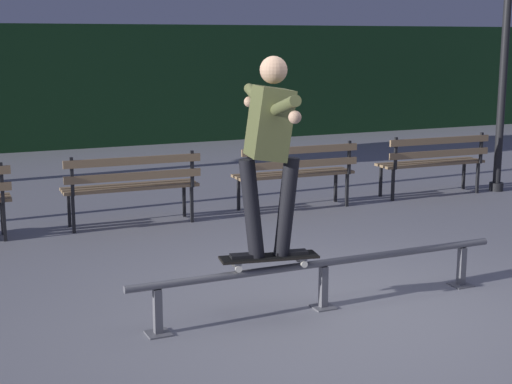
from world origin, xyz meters
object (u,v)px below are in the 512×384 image
at_px(lamp_post_right, 507,17).
at_px(park_bench_right_center, 296,169).
at_px(skateboard, 269,258).
at_px(grind_rail, 324,272).
at_px(park_bench_rightmost, 434,158).
at_px(park_bench_left_center, 132,181).
at_px(skateboarder, 270,140).

bearing_deg(lamp_post_right, park_bench_right_center, 178.64).
bearing_deg(skateboard, grind_rail, -0.00).
xyz_separation_m(skateboard, park_bench_right_center, (1.99, 3.40, 0.05)).
bearing_deg(lamp_post_right, park_bench_rightmost, 175.90).
height_order(grind_rail, park_bench_left_center, park_bench_left_center).
bearing_deg(grind_rail, skateboard, 180.00).
xyz_separation_m(skateboarder, lamp_post_right, (5.23, 3.32, 1.06)).
relative_size(park_bench_rightmost, lamp_post_right, 0.41).
height_order(park_bench_left_center, park_bench_rightmost, same).
relative_size(skateboard, lamp_post_right, 0.21).
bearing_deg(skateboarder, park_bench_right_center, 59.73).
relative_size(grind_rail, park_bench_left_center, 2.06).
xyz_separation_m(skateboard, park_bench_left_center, (-0.18, 3.40, 0.05)).
relative_size(park_bench_right_center, park_bench_rightmost, 1.00).
relative_size(park_bench_left_center, park_bench_rightmost, 1.00).
bearing_deg(park_bench_rightmost, grind_rail, -137.11).
relative_size(skateboarder, park_bench_rightmost, 0.97).
relative_size(grind_rail, park_bench_right_center, 2.06).
bearing_deg(lamp_post_right, grind_rail, -144.97).
bearing_deg(skateboard, park_bench_left_center, 93.05).
distance_m(park_bench_left_center, park_bench_rightmost, 4.33).
bearing_deg(grind_rail, park_bench_rightmost, 42.89).
bearing_deg(park_bench_left_center, skateboard, -86.95).
bearing_deg(skateboarder, skateboard, 169.80).
bearing_deg(park_bench_right_center, grind_rail, -113.70).
bearing_deg(park_bench_rightmost, skateboard, -140.71).
height_order(skateboard, park_bench_right_center, park_bench_right_center).
bearing_deg(grind_rail, park_bench_left_center, 101.25).
relative_size(skateboard, park_bench_rightmost, 0.50).
height_order(grind_rail, park_bench_right_center, park_bench_right_center).
bearing_deg(grind_rail, park_bench_right_center, 66.30).
bearing_deg(skateboarder, park_bench_rightmost, 39.31).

